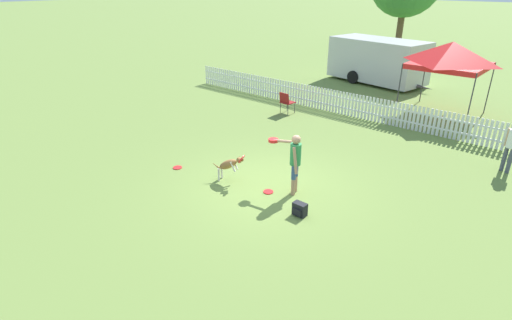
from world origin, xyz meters
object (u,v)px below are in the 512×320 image
frisbee_near_dog (268,192)px  folding_chair_center (286,101)px  equipment_trailer (378,60)px  frisbee_near_handler (177,168)px  backpack_on_grass (300,209)px  spectator_standing (512,143)px  leaping_dog (229,164)px  handler_person (294,157)px  canopy_tent_main (451,55)px

frisbee_near_dog → folding_chair_center: (-3.79, 5.75, 0.53)m
equipment_trailer → frisbee_near_handler: bearing=-77.8°
backpack_on_grass → equipment_trailer: bearing=109.1°
frisbee_near_dog → backpack_on_grass: (1.27, -0.38, 0.15)m
folding_chair_center → spectator_standing: 8.17m
frisbee_near_handler → folding_chair_center: size_ratio=0.29×
leaping_dog → backpack_on_grass: size_ratio=3.04×
handler_person → backpack_on_grass: handler_person is taller
folding_chair_center → spectator_standing: bearing=-176.8°
handler_person → leaping_dog: 1.86m
backpack_on_grass → spectator_standing: spectator_standing is taller
spectator_standing → backpack_on_grass: bearing=89.4°
handler_person → backpack_on_grass: (0.79, -0.79, -0.85)m
frisbee_near_handler → equipment_trailer: bearing=92.2°
canopy_tent_main → equipment_trailer: canopy_tent_main is taller
canopy_tent_main → folding_chair_center: bearing=-139.4°
frisbee_near_handler → equipment_trailer: size_ratio=0.04×
equipment_trailer → handler_person: bearing=-63.0°
handler_person → leaping_dog: bearing=90.4°
frisbee_near_handler → backpack_on_grass: (4.24, 0.25, 0.15)m
frisbee_near_handler → canopy_tent_main: (4.06, 10.56, 2.40)m
backpack_on_grass → spectator_standing: 6.68m
handler_person → canopy_tent_main: (0.61, 9.53, 1.40)m
spectator_standing → equipment_trailer: equipment_trailer is taller
folding_chair_center → canopy_tent_main: bearing=-134.3°
handler_person → canopy_tent_main: bearing=-23.4°
folding_chair_center → handler_person: bearing=133.7°
frisbee_near_dog → spectator_standing: size_ratio=0.18×
leaping_dog → frisbee_near_handler: 1.88m
handler_person → folding_chair_center: size_ratio=1.79×
backpack_on_grass → folding_chair_center: size_ratio=0.36×
folding_chair_center → spectator_standing: spectator_standing is taller
canopy_tent_main → frisbee_near_dog: bearing=-96.2°
leaping_dog → equipment_trailer: equipment_trailer is taller
canopy_tent_main → spectator_standing: canopy_tent_main is taller
frisbee_near_handler → backpack_on_grass: 4.25m
leaping_dog → frisbee_near_dog: bearing=80.2°
leaping_dog → spectator_standing: 7.98m
folding_chair_center → equipment_trailer: bearing=-86.9°
leaping_dog → canopy_tent_main: size_ratio=0.34×
frisbee_near_handler → folding_chair_center: (-0.81, 6.38, 0.53)m
canopy_tent_main → handler_person: bearing=-93.7°
leaping_dog → canopy_tent_main: (2.29, 10.14, 1.90)m
frisbee_near_dog → folding_chair_center: bearing=123.4°
backpack_on_grass → equipment_trailer: size_ratio=0.06×
leaping_dog → equipment_trailer: (-2.31, 13.64, 0.70)m
leaping_dog → frisbee_near_dog: 1.32m
backpack_on_grass → folding_chair_center: 7.96m
leaping_dog → equipment_trailer: 13.86m
leaping_dog → backpack_on_grass: (2.48, -0.17, -0.35)m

